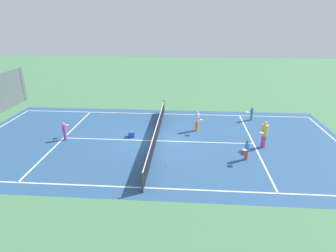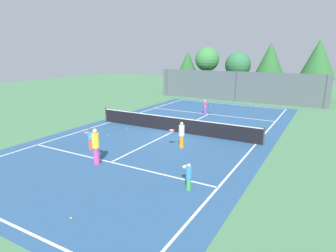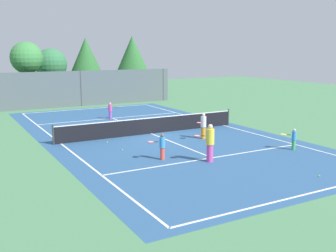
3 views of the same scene
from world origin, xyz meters
name	(u,v)px [view 1 (image 1 of 3)]	position (x,y,z in m)	size (l,w,h in m)	color
ground_plane	(156,141)	(0.00, 0.00, 0.00)	(80.00, 80.00, 0.00)	#4C8456
court_surface	(156,141)	(0.00, 0.00, 0.00)	(13.00, 25.00, 0.01)	#2D5684
tennis_net	(156,134)	(0.00, 0.00, 0.51)	(11.90, 0.10, 1.10)	#333833
player_0	(65,131)	(-0.23, 6.14, 0.65)	(0.83, 0.34, 1.24)	purple
player_1	(197,121)	(1.98, -2.73, 0.77)	(0.87, 0.67, 1.49)	orange
player_2	(247,150)	(-2.22, -5.48, 0.65)	(0.83, 0.59, 1.24)	#E54C3F
player_3	(251,113)	(4.53, -7.12, 0.58)	(0.66, 0.76, 1.10)	#3FA559
player_4	(264,134)	(-0.48, -6.86, 0.90)	(0.92, 0.72, 1.75)	#D14799
ball_crate	(132,134)	(0.55, 1.78, 0.18)	(0.37, 0.40, 0.43)	blue
tennis_ball_0	(113,114)	(5.13, 4.32, 0.03)	(0.07, 0.07, 0.07)	#CCE533
tennis_ball_1	(203,165)	(-3.14, -2.97, 0.03)	(0.07, 0.07, 0.07)	#CCE533
tennis_ball_2	(136,126)	(2.44, 1.82, 0.03)	(0.07, 0.07, 0.07)	#CCE533
tennis_ball_3	(167,165)	(-3.19, -0.96, 0.03)	(0.07, 0.07, 0.07)	#CCE533
tennis_ball_4	(311,133)	(2.11, -10.85, 0.03)	(0.07, 0.07, 0.07)	#CCE533
tennis_ball_5	(115,127)	(2.22, 3.38, 0.03)	(0.07, 0.07, 0.07)	#CCE533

